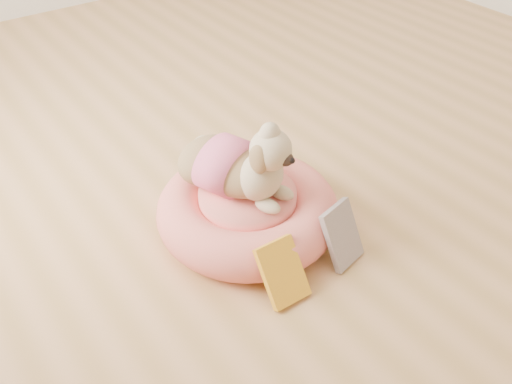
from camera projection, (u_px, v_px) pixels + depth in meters
floor at (318, 144)px, 2.50m from camera, size 4.50×4.50×0.00m
pet_bed at (248, 211)px, 2.02m from camera, size 0.64×0.64×0.17m
dog at (239, 152)px, 1.87m from camera, size 0.42×0.50×0.31m
book_yellow at (283, 272)px, 1.77m from camera, size 0.14×0.14×0.18m
book_white at (342, 235)px, 1.88m from camera, size 0.16×0.14×0.20m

